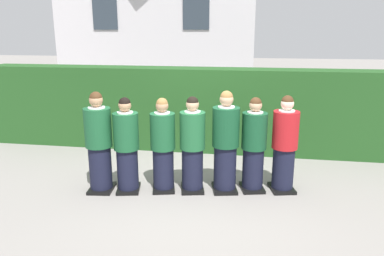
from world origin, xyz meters
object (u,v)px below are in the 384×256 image
Objects in this scene: student_front_row_0 at (99,145)px; student_front_row_5 at (254,147)px; student_front_row_3 at (192,147)px; student_front_row_4 at (225,144)px; student_in_red_blazer at (284,146)px; student_front_row_1 at (127,147)px; student_front_row_2 at (163,147)px.

student_front_row_0 reaches higher than student_front_row_5.
student_front_row_4 is (0.52, 0.08, 0.04)m from student_front_row_3.
student_front_row_3 reaches higher than student_front_row_5.
student_front_row_0 is 1.04× the size of student_in_red_blazer.
student_front_row_0 reaches higher than student_front_row_1.
student_front_row_2 is at bearing -171.21° from student_in_red_blazer.
student_front_row_2 is at bearing -170.50° from student_front_row_5.
student_front_row_3 is 0.98m from student_front_row_5.
student_front_row_2 is 0.97× the size of student_in_red_blazer.
student_front_row_1 is at bearing -170.17° from student_front_row_4.
student_front_row_2 is 0.47m from student_front_row_3.
student_front_row_2 is 1.46m from student_front_row_5.
student_front_row_5 is (1.44, 0.24, 0.00)m from student_front_row_2.
student_in_red_blazer is at bearing 9.34° from student_front_row_0.
student_front_row_3 is (1.47, 0.24, -0.04)m from student_front_row_0.
student_front_row_4 is 1.05× the size of student_in_red_blazer.
student_front_row_0 is 1.05× the size of student_front_row_3.
student_front_row_1 is at bearing -167.37° from student_front_row_2.
student_in_red_blazer is at bearing 8.79° from student_front_row_2.
student_front_row_4 reaches higher than student_front_row_2.
student_front_row_1 reaches higher than student_front_row_5.
student_front_row_5 is at bearing 9.50° from student_front_row_2.
student_front_row_0 is 2.02m from student_front_row_4.
student_front_row_2 is 0.93× the size of student_front_row_4.
student_front_row_1 is 0.58m from student_front_row_2.
student_front_row_2 is at bearing 12.63° from student_front_row_1.
student_front_row_4 is at bearing 9.83° from student_front_row_1.
student_front_row_3 is (0.47, 0.06, 0.01)m from student_front_row_2.
student_front_row_1 is 2.52m from student_in_red_blazer.
student_front_row_4 reaches higher than student_front_row_5.
student_front_row_1 is 1.05m from student_front_row_3.
student_front_row_4 is 0.95m from student_in_red_blazer.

